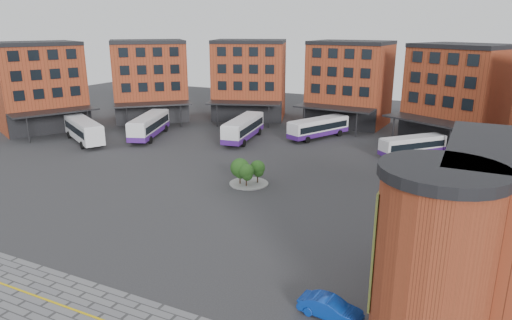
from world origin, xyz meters
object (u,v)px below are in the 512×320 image
at_px(bus_f, 472,176).
at_px(bus_a, 84,129).
at_px(bus_d, 319,127).
at_px(bus_c, 243,128).
at_px(bus_b, 149,125).
at_px(tree_island, 246,171).
at_px(bus_e, 413,146).
at_px(blue_car, 330,308).

bearing_deg(bus_f, bus_a, -106.16).
xyz_separation_m(bus_a, bus_d, (31.24, 18.23, -0.33)).
distance_m(bus_c, bus_d, 11.88).
relative_size(bus_c, bus_f, 1.18).
bearing_deg(bus_b, bus_f, -25.00).
bearing_deg(bus_d, bus_b, -129.33).
height_order(bus_a, bus_f, bus_a).
distance_m(tree_island, bus_d, 24.60).
height_order(bus_a, bus_e, bus_a).
bearing_deg(bus_c, blue_car, -64.36).
bearing_deg(bus_c, bus_b, -169.59).
relative_size(bus_d, bus_e, 1.29).
distance_m(tree_island, bus_e, 25.29).
distance_m(tree_island, blue_car, 24.78).
bearing_deg(bus_a, bus_c, -31.26).
bearing_deg(blue_car, bus_f, -7.94).
xyz_separation_m(bus_c, bus_e, (24.89, 2.11, -0.40)).
distance_m(bus_b, bus_f, 46.94).
height_order(tree_island, bus_d, bus_d).
distance_m(bus_b, bus_d, 26.81).
distance_m(bus_f, blue_car, 29.45).
xyz_separation_m(bus_f, blue_car, (-6.93, -28.60, -0.95)).
distance_m(bus_a, bus_e, 48.16).
distance_m(bus_d, blue_car, 46.47).
bearing_deg(tree_island, blue_car, -50.83).
xyz_separation_m(bus_b, blue_car, (39.84, -32.53, -1.25)).
xyz_separation_m(tree_island, bus_c, (-9.92, 18.27, 0.23)).
relative_size(tree_island, bus_c, 0.35).
height_order(bus_b, bus_d, bus_b).
height_order(bus_d, bus_e, bus_d).
height_order(tree_island, blue_car, tree_island).
height_order(bus_f, blue_car, bus_f).
xyz_separation_m(tree_island, blue_car, (15.64, -19.20, -1.01)).
bearing_deg(bus_c, tree_island, -70.17).
bearing_deg(bus_c, bus_a, -159.33).
bearing_deg(bus_e, bus_f, -13.15).
height_order(bus_d, bus_f, bus_d).
xyz_separation_m(bus_b, bus_e, (39.17, 7.04, -0.42)).
relative_size(bus_a, bus_f, 1.12).
relative_size(bus_c, bus_e, 1.45).
bearing_deg(bus_b, bus_c, -1.13).
distance_m(bus_a, bus_d, 36.17).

